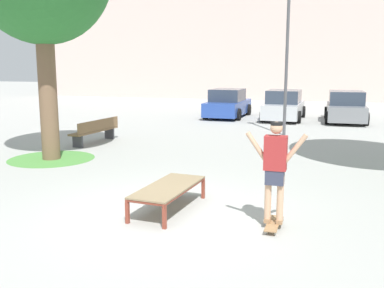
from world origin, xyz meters
TOP-DOWN VIEW (x-y plane):
  - ground_plane at (0.00, 0.00)m, footprint 120.00×120.00m
  - building_facade at (-1.18, 30.04)m, footprint 40.26×4.00m
  - skate_box at (-0.02, 0.16)m, footprint 0.92×1.96m
  - skateboard at (1.96, -0.23)m, footprint 0.21×0.80m
  - skater at (1.96, -0.23)m, footprint 1.00×0.28m
  - grass_patch_near_left at (-4.87, 3.50)m, footprint 2.47×2.47m
  - car_blue at (-2.26, 15.50)m, footprint 2.00×4.24m
  - car_silver at (0.70, 15.20)m, footprint 2.01×4.25m
  - car_grey at (3.66, 15.25)m, footprint 1.97×4.22m
  - park_bench at (-4.97, 6.27)m, footprint 0.65×2.43m
  - light_post at (1.20, 10.04)m, footprint 0.36×0.36m

SIDE VIEW (x-z plane):
  - ground_plane at x=0.00m, z-range 0.00..0.00m
  - grass_patch_near_left at x=-4.87m, z-range 0.00..0.01m
  - skateboard at x=1.96m, z-range 0.03..0.12m
  - skate_box at x=-0.02m, z-range 0.18..0.64m
  - park_bench at x=-4.97m, z-range 0.03..0.86m
  - car_blue at x=-2.26m, z-range -0.06..1.44m
  - car_silver at x=0.70m, z-range -0.06..1.44m
  - car_grey at x=3.66m, z-range -0.06..1.44m
  - skater at x=1.96m, z-range 0.22..1.92m
  - light_post at x=1.20m, z-range 0.91..6.74m
  - building_facade at x=-1.18m, z-range 0.00..12.64m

